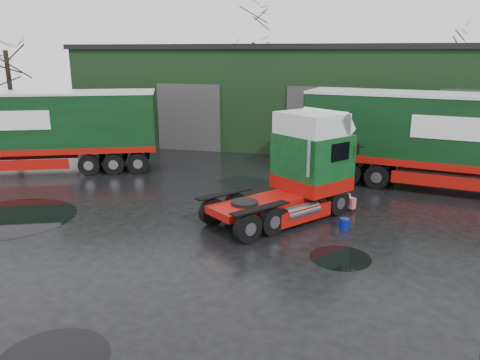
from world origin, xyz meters
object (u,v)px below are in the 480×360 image
(tree_back_a, at_px, (253,64))
(trailer_left, at_px, (24,132))
(hero_tractor, at_px, (278,169))
(tree_left, at_px, (9,79))
(tree_back_b, at_px, (440,78))
(warehouse, at_px, (332,93))
(lorry_right, at_px, (450,142))
(wash_bucket, at_px, (345,223))

(tree_back_a, bearing_deg, trailer_left, -104.04)
(hero_tractor, height_order, tree_left, tree_left)
(hero_tractor, bearing_deg, tree_back_b, 109.56)
(tree_back_b, bearing_deg, trailer_left, -133.10)
(hero_tractor, relative_size, tree_left, 0.72)
(hero_tractor, bearing_deg, warehouse, 125.61)
(lorry_right, distance_m, tree_back_a, 25.38)
(warehouse, bearing_deg, tree_back_b, 51.34)
(tree_back_b, bearing_deg, tree_left, -146.31)
(hero_tractor, relative_size, trailer_left, 0.47)
(wash_bucket, distance_m, tree_back_a, 29.11)
(warehouse, distance_m, lorry_right, 12.57)
(tree_left, xyz_separation_m, tree_back_a, (11.00, 18.00, 0.50))
(hero_tractor, bearing_deg, lorry_right, 78.92)
(tree_back_a, bearing_deg, tree_back_b, 0.00)
(tree_left, bearing_deg, wash_bucket, -23.07)
(lorry_right, bearing_deg, hero_tractor, -38.63)
(trailer_left, height_order, wash_bucket, trailer_left)
(tree_back_b, bearing_deg, lorry_right, -95.44)
(lorry_right, distance_m, wash_bucket, 7.42)
(lorry_right, bearing_deg, trailer_left, -73.86)
(trailer_left, bearing_deg, tree_back_b, -67.04)
(trailer_left, bearing_deg, wash_bucket, -126.82)
(tree_back_b, bearing_deg, hero_tractor, -107.45)
(wash_bucket, bearing_deg, tree_left, 156.93)
(hero_tractor, height_order, trailer_left, trailer_left)
(lorry_right, distance_m, tree_left, 25.27)
(trailer_left, bearing_deg, warehouse, -70.01)
(wash_bucket, height_order, tree_left, tree_left)
(hero_tractor, height_order, lorry_right, lorry_right)
(warehouse, xyz_separation_m, tree_back_b, (8.00, 10.00, 0.59))
(warehouse, xyz_separation_m, trailer_left, (-13.83, -13.33, -1.14))
(tree_back_a, relative_size, tree_back_b, 1.27)
(warehouse, distance_m, tree_back_b, 12.82)
(hero_tractor, relative_size, wash_bucket, 16.98)
(lorry_right, height_order, tree_back_a, tree_back_a)
(hero_tractor, xyz_separation_m, tree_back_a, (-7.59, 26.75, 2.85))
(tree_left, bearing_deg, trailer_left, -45.86)
(wash_bucket, height_order, tree_back_b, tree_back_b)
(trailer_left, bearing_deg, tree_back_a, -37.98)
(warehouse, height_order, hero_tractor, warehouse)
(warehouse, height_order, wash_bucket, warehouse)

